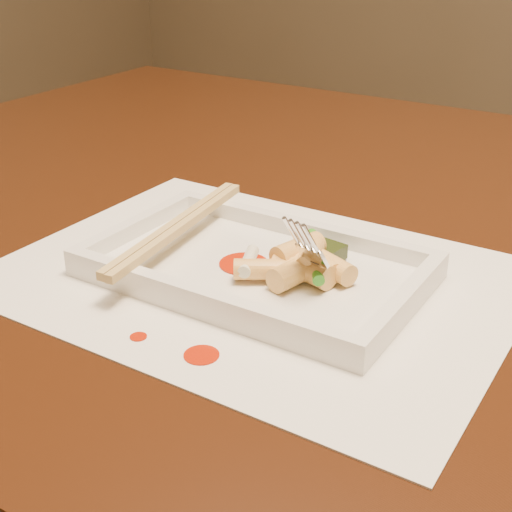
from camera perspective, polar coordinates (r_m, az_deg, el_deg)
The scene contains 24 objects.
table at distance 0.74m, azimuth 11.33°, elevation -4.50°, with size 1.40×0.90×0.75m.
placemat at distance 0.57m, azimuth 0.00°, elevation -1.69°, with size 0.40×0.30×0.00m, color white.
sauce_splatter_a at distance 0.47m, azimuth -4.38°, elevation -7.90°, with size 0.02×0.02×0.00m, color #BC1F05.
sauce_splatter_b at distance 0.50m, azimuth -9.39°, elevation -6.39°, with size 0.01×0.01×0.00m, color #BC1F05.
plate_base at distance 0.57m, azimuth 0.00°, elevation -1.27°, with size 0.26×0.16×0.01m, color white.
plate_rim_far at distance 0.62m, azimuth 3.64°, elevation 2.27°, with size 0.26×0.01×0.01m, color white.
plate_rim_near at distance 0.51m, azimuth -4.44°, elevation -3.37°, with size 0.26×0.01×0.01m, color white.
plate_rim_left at distance 0.63m, azimuth -9.54°, elevation 2.37°, with size 0.01×0.14×0.01m, color white.
plate_rim_right at distance 0.52m, azimuth 11.74°, elevation -3.50°, with size 0.01×0.14×0.01m, color white.
veg_piece at distance 0.58m, azimuth 5.04°, elevation 0.43°, with size 0.04×0.03×0.01m, color black.
scallion_white at distance 0.55m, azimuth -0.60°, elevation -0.40°, with size 0.01×0.01×0.04m, color #EAEACC.
scallion_green at distance 0.56m, azimuth 4.74°, elevation 0.03°, with size 0.01×0.01×0.09m, color #278C16.
chopstick_a at distance 0.60m, azimuth -6.60°, elevation 2.45°, with size 0.01×0.21×0.01m, color tan.
chopstick_b at distance 0.60m, azimuth -6.00°, elevation 2.29°, with size 0.01×0.21×0.01m, color tan.
fork at distance 0.52m, azimuth 7.61°, elevation 5.27°, with size 0.09×0.10×0.14m, color silver, non-canonical shape.
sauce_blob_0 at distance 0.57m, azimuth -0.97°, elevation -0.62°, with size 0.04×0.04×0.00m, color #BC1F05.
rice_cake_0 at distance 0.55m, azimuth 6.00°, elevation -0.77°, with size 0.02×0.02×0.04m, color #F7D073.
rice_cake_1 at distance 0.54m, azimuth 3.40°, elevation -1.03°, with size 0.02×0.02×0.04m, color #F7D073.
rice_cake_2 at distance 0.56m, azimuth 3.38°, elevation 0.43°, with size 0.02×0.02×0.04m, color #F7D073.
rice_cake_3 at distance 0.54m, azimuth 0.53°, elevation -1.08°, with size 0.02×0.02×0.04m, color #F7D073.
rice_cake_4 at distance 0.54m, azimuth 3.24°, elevation -1.25°, with size 0.02×0.02×0.05m, color #F7D073.
rice_cake_5 at distance 0.55m, azimuth 4.40°, elevation 0.11°, with size 0.02×0.02×0.04m, color #F7D073.
rice_cake_6 at distance 0.54m, azimuth 4.21°, elevation -1.04°, with size 0.02×0.02×0.04m, color #F7D073.
rice_cake_7 at distance 0.55m, azimuth 5.09°, elevation -0.47°, with size 0.02×0.02×0.05m, color #F7D073.
Camera 1 is at (0.21, -0.60, 1.02)m, focal length 50.00 mm.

